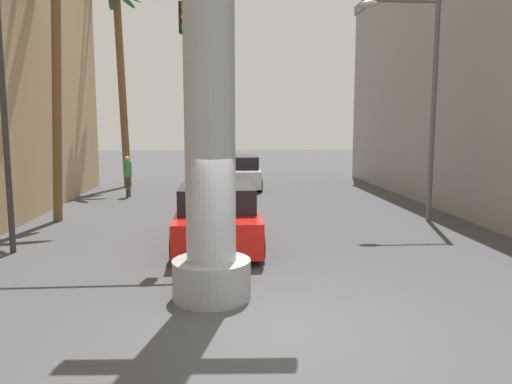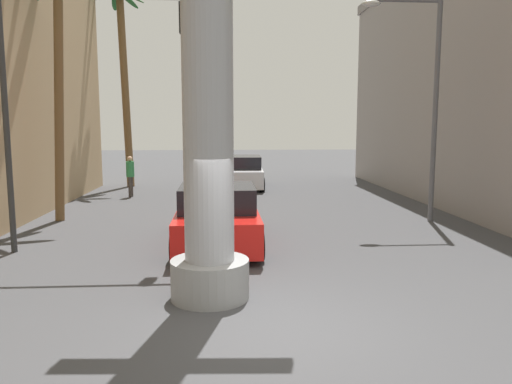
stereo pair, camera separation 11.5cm
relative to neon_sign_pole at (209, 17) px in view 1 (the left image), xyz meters
The scene contains 10 objects.
ground_plane 9.83m from the neon_sign_pole, 83.26° to the left, with size 90.02×90.02×0.00m, color #424244.
building_right 15.52m from the neon_sign_pole, 42.13° to the left, with size 6.96×20.79×9.82m.
neon_sign_pole is the anchor object (origin of this frame).
street_lamp 9.36m from the neon_sign_pole, 46.20° to the left, with size 2.49×0.28×6.93m.
traffic_light_mast 4.92m from the neon_sign_pole, 133.10° to the left, with size 5.02×0.32×6.09m.
car_lead 5.76m from the neon_sign_pole, 88.82° to the left, with size 2.15×4.69×1.56m.
car_far 16.36m from the neon_sign_pole, 85.53° to the left, with size 2.03×4.50×1.56m.
palm_tree_far_left 17.50m from the neon_sign_pole, 105.44° to the left, with size 2.84×2.83×9.57m.
palm_tree_mid_left 9.32m from the neon_sign_pole, 122.55° to the left, with size 3.41×3.14×7.98m.
pedestrian_far_left 13.94m from the neon_sign_pole, 106.16° to the left, with size 0.38×0.38×1.75m.
Camera 1 is at (-0.86, -7.09, 3.06)m, focal length 35.00 mm.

